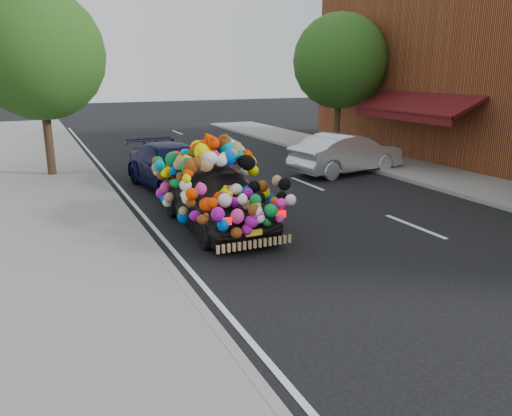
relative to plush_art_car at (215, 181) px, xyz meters
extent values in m
plane|color=black|center=(0.62, -2.00, -1.07)|extent=(100.00, 100.00, 0.00)
cube|color=gray|center=(-3.68, -2.00, -1.01)|extent=(4.00, 60.00, 0.12)
cube|color=gray|center=(-1.73, -2.00, -1.01)|extent=(0.15, 60.00, 0.13)
cube|color=gray|center=(8.82, 1.00, -1.01)|extent=(3.00, 40.00, 0.12)
cube|color=#4D0E10|center=(9.32, 4.00, 1.28)|extent=(1.62, 5.20, 0.75)
cube|color=#4D0E10|center=(8.57, 4.00, 0.88)|extent=(0.06, 5.20, 0.35)
cylinder|color=#332114|center=(-3.18, 7.50, 0.29)|extent=(0.28, 0.28, 2.73)
sphere|color=#225617|center=(-3.18, 7.50, 2.96)|extent=(4.20, 4.20, 4.20)
cylinder|color=#332114|center=(8.62, 8.00, 0.25)|extent=(0.28, 0.28, 2.64)
sphere|color=#225617|center=(8.62, 8.00, 2.83)|extent=(4.00, 4.00, 4.00)
imported|color=black|center=(0.00, 0.00, -0.35)|extent=(1.72, 4.26, 1.45)
cube|color=red|center=(-0.58, -2.15, -0.29)|extent=(0.22, 0.06, 0.14)
cube|color=red|center=(0.59, -2.15, -0.29)|extent=(0.22, 0.06, 0.14)
cube|color=yellow|center=(0.00, -2.16, -0.59)|extent=(0.34, 0.04, 0.12)
imported|color=black|center=(0.13, 4.02, -0.39)|extent=(2.35, 4.86, 1.36)
imported|color=silver|center=(6.39, 3.96, -0.37)|extent=(4.45, 2.12, 1.41)
camera|label=1|loc=(-3.82, -10.58, 2.48)|focal=35.00mm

